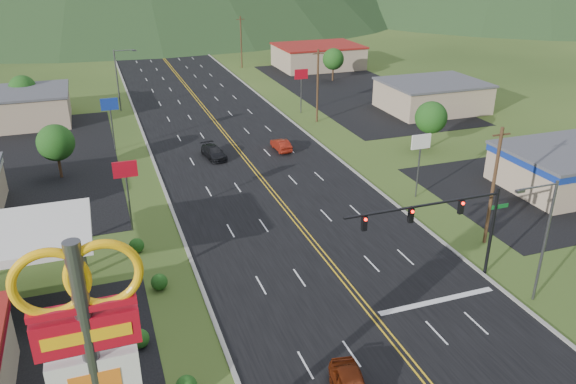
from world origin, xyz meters
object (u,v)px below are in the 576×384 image
object	(u,v)px
pylon_sign	(91,358)
streetlight_west	(119,76)
traffic_signal	(447,218)
car_dark_mid	(214,153)
streetlight_east	(543,234)
gas_canopy	(13,237)
car_red_far	(281,145)

from	to	relation	value
pylon_sign	streetlight_west	distance (m)	68.33
traffic_signal	car_dark_mid	distance (m)	33.18
traffic_signal	streetlight_east	size ratio (longest dim) A/B	1.46
gas_canopy	car_red_far	world-z (taller)	gas_canopy
pylon_sign	traffic_signal	world-z (taller)	pylon_sign
streetlight_west	car_red_far	size ratio (longest dim) A/B	2.20
pylon_sign	car_red_far	bearing A→B (deg)	63.17
gas_canopy	car_red_far	bearing A→B (deg)	40.88
pylon_sign	traffic_signal	xyz separation A→B (m)	(23.48, 12.00, -3.97)
gas_canopy	streetlight_west	bearing A→B (deg)	77.87
car_red_far	car_dark_mid	bearing A→B (deg)	-2.14
traffic_signal	streetlight_east	world-z (taller)	streetlight_east
car_dark_mid	traffic_signal	bearing A→B (deg)	-81.17
car_dark_mid	car_red_far	bearing A→B (deg)	-9.14
streetlight_east	car_red_far	world-z (taller)	streetlight_east
pylon_sign	car_dark_mid	xyz separation A→B (m)	(13.65, 43.35, -8.62)
pylon_sign	traffic_signal	size ratio (longest dim) A/B	1.07
gas_canopy	car_dark_mid	bearing A→B (deg)	51.38
car_dark_mid	car_red_far	xyz separation A→B (m)	(8.23, -0.08, -0.01)
streetlight_east	streetlight_west	distance (m)	64.21
streetlight_west	car_dark_mid	distance (m)	26.41
streetlight_west	car_red_far	distance (m)	30.10
traffic_signal	streetlight_east	bearing A→B (deg)	-40.39
traffic_signal	car_dark_mid	bearing A→B (deg)	107.41
streetlight_east	streetlight_west	bearing A→B (deg)	110.86
traffic_signal	car_dark_mid	xyz separation A→B (m)	(-9.83, 31.35, -4.65)
car_red_far	gas_canopy	bearing A→B (deg)	39.29
traffic_signal	gas_canopy	world-z (taller)	traffic_signal
traffic_signal	car_red_far	xyz separation A→B (m)	(-1.60, 31.27, -4.66)
streetlight_west	car_dark_mid	xyz separation A→B (m)	(8.33, -24.65, -4.50)
pylon_sign	car_dark_mid	world-z (taller)	pylon_sign
traffic_signal	gas_canopy	size ratio (longest dim) A/B	1.31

